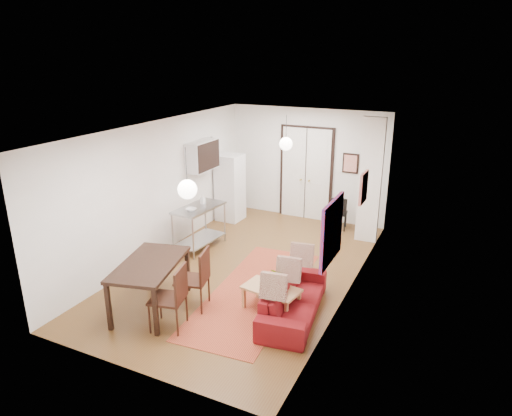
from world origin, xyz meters
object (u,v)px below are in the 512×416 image
at_px(dining_chair_near, 195,271).
at_px(dining_table, 150,268).
at_px(sofa, 294,299).
at_px(kitchen_counter, 199,221).
at_px(dining_chair_far, 171,289).
at_px(coffee_table, 271,291).
at_px(fridge, 230,188).
at_px(black_side_chair, 340,209).

bearing_deg(dining_chair_near, dining_table, -66.44).
xyz_separation_m(sofa, dining_chair_near, (-1.68, -0.40, 0.33)).
xyz_separation_m(sofa, kitchen_counter, (-2.93, 1.72, 0.35)).
bearing_deg(kitchen_counter, dining_chair_far, -61.24).
relative_size(coffee_table, dining_chair_near, 0.95).
relative_size(sofa, dining_chair_far, 1.88).
xyz_separation_m(sofa, dining_table, (-2.28, -0.87, 0.48)).
height_order(fridge, dining_chair_near, fridge).
bearing_deg(dining_chair_near, sofa, 89.58).
distance_m(fridge, dining_table, 4.62).
xyz_separation_m(dining_table, black_side_chair, (1.87, 5.17, -0.29)).
bearing_deg(dining_chair_near, dining_chair_far, -14.00).
bearing_deg(coffee_table, sofa, 4.09).
bearing_deg(fridge, dining_chair_near, -67.80).
relative_size(dining_table, black_side_chair, 2.07).
distance_m(dining_chair_far, black_side_chair, 5.55).
relative_size(fridge, dining_table, 0.99).
bearing_deg(black_side_chair, coffee_table, 80.97).
relative_size(sofa, black_side_chair, 2.40).
height_order(coffee_table, dining_table, dining_table).
xyz_separation_m(dining_chair_far, black_side_chair, (1.27, 5.41, -0.14)).
height_order(sofa, dining_chair_near, dining_chair_near).
bearing_deg(sofa, black_side_chair, -2.58).
xyz_separation_m(dining_chair_near, dining_chair_far, (0.00, -0.70, 0.00)).
bearing_deg(coffee_table, fridge, 127.20).
bearing_deg(kitchen_counter, sofa, -25.57).
distance_m(fridge, dining_chair_near, 4.35).
height_order(dining_table, dining_chair_near, dining_chair_near).
relative_size(coffee_table, dining_table, 0.59).
relative_size(kitchen_counter, fridge, 0.76).
distance_m(coffee_table, fridge, 4.66).
height_order(coffee_table, black_side_chair, black_side_chair).
bearing_deg(dining_chair_near, fridge, -173.49).
bearing_deg(fridge, coffee_table, -51.12).
height_order(coffee_table, dining_chair_far, dining_chair_far).
bearing_deg(sofa, coffee_table, 86.09).
distance_m(sofa, dining_chair_far, 2.03).
bearing_deg(dining_table, dining_chair_far, -21.69).
distance_m(coffee_table, dining_chair_far, 1.69).
relative_size(dining_chair_near, dining_chair_far, 1.00).
relative_size(fridge, dining_chair_near, 1.61).
bearing_deg(fridge, sofa, -47.18).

